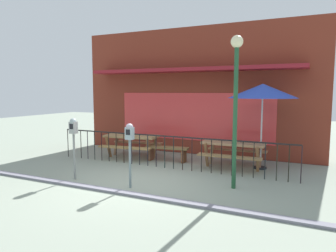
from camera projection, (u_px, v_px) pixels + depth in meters
ground at (135, 183)px, 7.67m from camera, size 40.00×40.00×0.00m
pub_storefront at (195, 91)px, 11.22m from camera, size 8.84×1.30×4.52m
patio_fence_front at (165, 146)px, 9.11m from camera, size 7.45×0.04×0.97m
picnic_table_left at (132, 140)px, 10.56m from camera, size 1.94×1.56×0.79m
picnic_table_right at (233, 147)px, 9.13m from camera, size 1.82×1.38×0.79m
patio_umbrella at (263, 91)px, 8.84m from camera, size 1.95×1.95×2.47m
patio_bench at (167, 151)px, 9.99m from camera, size 1.43×0.49×0.48m
parking_meter_near at (73, 132)px, 7.86m from camera, size 0.18×0.17×1.58m
parking_meter_far at (130, 138)px, 7.15m from camera, size 0.18×0.17×1.52m
street_lamp at (236, 88)px, 6.99m from camera, size 0.28×0.28×3.49m
curb_edge at (116, 193)px, 6.92m from camera, size 12.38×0.20×0.11m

